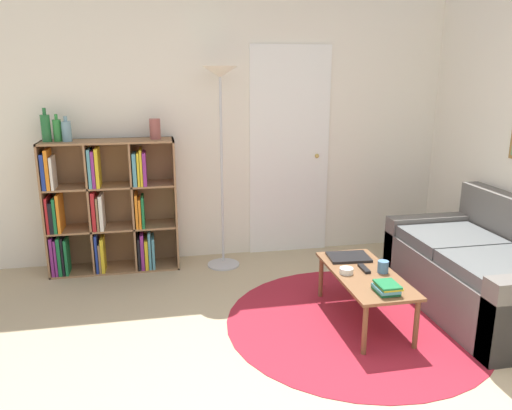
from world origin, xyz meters
TOP-DOWN VIEW (x-y plane):
  - wall_back at (0.02, 2.81)m, footprint 7.14×0.11m
  - rug at (0.59, 1.14)m, footprint 1.97×1.97m
  - bookshelf at (-1.32, 2.61)m, footprint 1.18×0.34m
  - floor_lamp at (-0.25, 2.48)m, footprint 0.32×0.32m
  - couch at (1.67, 1.15)m, footprint 0.89×1.55m
  - coffee_table at (0.65, 1.16)m, footprint 0.45×0.99m
  - laptop at (0.64, 1.48)m, footprint 0.34×0.26m
  - bowl at (0.50, 1.18)m, footprint 0.10×0.10m
  - book_stack_on_table at (0.65, 0.82)m, footprint 0.16×0.19m
  - cup at (0.78, 1.15)m, footprint 0.08×0.08m
  - remote at (0.66, 1.22)m, footprint 0.05×0.17m
  - bottle_left at (-1.78, 2.61)m, footprint 0.08×0.08m
  - bottle_middle at (-1.68, 2.62)m, footprint 0.07×0.07m
  - bottle_right at (-1.60, 2.59)m, footprint 0.08×0.08m
  - vase_on_shelf at (-0.84, 2.60)m, footprint 0.10×0.10m

SIDE VIEW (x-z plane):
  - rug at x=0.59m, z-range 0.00..0.01m
  - couch at x=1.67m, z-range -0.14..0.72m
  - coffee_table at x=0.65m, z-range 0.15..0.53m
  - laptop at x=0.64m, z-range 0.38..0.40m
  - remote at x=0.66m, z-range 0.38..0.40m
  - bowl at x=0.50m, z-range 0.38..0.43m
  - book_stack_on_table at x=0.65m, z-range 0.38..0.45m
  - cup at x=0.78m, z-range 0.38..0.47m
  - bookshelf at x=-1.32m, z-range -0.02..1.21m
  - wall_back at x=0.02m, z-range -0.01..2.59m
  - vase_on_shelf at x=-0.84m, z-range 1.24..1.42m
  - bottle_right at x=-1.60m, z-range 1.22..1.44m
  - bottle_middle at x=-1.68m, z-range 1.22..1.45m
  - bottle_left at x=-1.78m, z-range 1.21..1.51m
  - floor_lamp at x=-0.25m, z-range 0.61..2.49m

